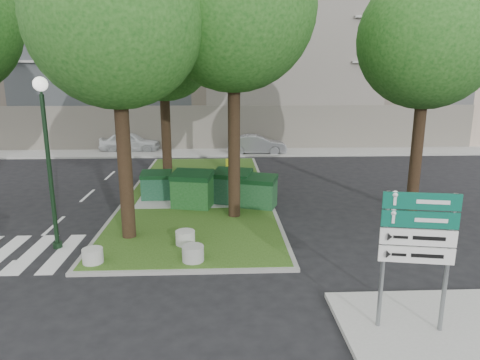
{
  "coord_description": "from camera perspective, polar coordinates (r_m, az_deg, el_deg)",
  "views": [
    {
      "loc": [
        1.53,
        -10.8,
        5.21
      ],
      "look_at": [
        2.12,
        2.41,
        2.0
      ],
      "focal_mm": 32.0,
      "sensor_mm": 36.0,
      "label": 1
    }
  ],
  "objects": [
    {
      "name": "ground",
      "position": [
        12.09,
        -9.79,
        -12.1
      ],
      "size": [
        120.0,
        120.0,
        0.0
      ],
      "primitive_type": "plane",
      "color": "black",
      "rests_on": "ground"
    },
    {
      "name": "median_island",
      "position": [
        19.52,
        -5.5,
        -1.72
      ],
      "size": [
        6.0,
        16.0,
        0.12
      ],
      "primitive_type": "cube",
      "color": "#294B15",
      "rests_on": "ground"
    },
    {
      "name": "median_kerb",
      "position": [
        19.52,
        -5.5,
        -1.75
      ],
      "size": [
        6.3,
        16.3,
        0.1
      ],
      "primitive_type": "cube",
      "color": "gray",
      "rests_on": "ground"
    },
    {
      "name": "sidewalk_corner",
      "position": [
        10.22,
        28.58,
        -18.42
      ],
      "size": [
        5.0,
        4.0,
        0.12
      ],
      "primitive_type": "cube",
      "color": "#999993",
      "rests_on": "ground"
    },
    {
      "name": "building_sidewalk",
      "position": [
        29.79,
        -5.48,
        3.62
      ],
      "size": [
        42.0,
        3.0,
        0.12
      ],
      "primitive_type": "cube",
      "color": "#999993",
      "rests_on": "ground"
    },
    {
      "name": "zebra_crossing",
      "position": [
        14.36,
        -24.23,
        -8.87
      ],
      "size": [
        5.0,
        3.0,
        0.01
      ],
      "primitive_type": "cube",
      "color": "silver",
      "rests_on": "ground"
    },
    {
      "name": "apartment_building",
      "position": [
        36.94,
        -5.19,
        17.92
      ],
      "size": [
        41.0,
        12.0,
        16.0
      ],
      "primitive_type": "cube",
      "color": "tan",
      "rests_on": "ground"
    },
    {
      "name": "tree_median_near_left",
      "position": [
        13.84,
        -15.98,
        21.91
      ],
      "size": [
        5.2,
        5.2,
        10.53
      ],
      "color": "black",
      "rests_on": "ground"
    },
    {
      "name": "tree_median_mid",
      "position": [
        20.09,
        -10.06,
        18.5
      ],
      "size": [
        4.8,
        4.8,
        9.99
      ],
      "color": "black",
      "rests_on": "ground"
    },
    {
      "name": "tree_median_far",
      "position": [
        23.08,
        -0.71,
        21.38
      ],
      "size": [
        5.8,
        5.8,
        11.93
      ],
      "color": "black",
      "rests_on": "ground"
    },
    {
      "name": "tree_street_right",
      "position": [
        17.66,
        24.08,
        18.28
      ],
      "size": [
        5.0,
        5.0,
        10.06
      ],
      "color": "black",
      "rests_on": "ground"
    },
    {
      "name": "dumpster_a",
      "position": [
        18.54,
        -11.03,
        -0.71
      ],
      "size": [
        1.31,
        0.93,
        1.2
      ],
      "rotation": [
        0.0,
        0.0,
        0.02
      ],
      "color": "#103C24",
      "rests_on": "median_island"
    },
    {
      "name": "dumpster_b",
      "position": [
        17.15,
        -6.35,
        -1.26
      ],
      "size": [
        1.79,
        1.43,
        1.47
      ],
      "rotation": [
        0.0,
        0.0,
        -0.23
      ],
      "color": "#134115",
      "rests_on": "median_island"
    },
    {
      "name": "dumpster_c",
      "position": [
        17.6,
        -1.04,
        -0.9
      ],
      "size": [
        1.76,
        1.47,
        1.4
      ],
      "rotation": [
        0.0,
        0.0,
        -0.32
      ],
      "color": "#0F351F",
      "rests_on": "median_island"
    },
    {
      "name": "dumpster_d",
      "position": [
        17.07,
        2.47,
        -1.54
      ],
      "size": [
        1.64,
        1.39,
        1.3
      ],
      "rotation": [
        0.0,
        0.0,
        -0.34
      ],
      "color": "#133F1C",
      "rests_on": "median_island"
    },
    {
      "name": "bollard_left",
      "position": [
        12.83,
        -19.05,
        -9.52
      ],
      "size": [
        0.57,
        0.57,
        0.41
      ],
      "primitive_type": "cylinder",
      "color": "#ACACA6",
      "rests_on": "median_island"
    },
    {
      "name": "bollard_right",
      "position": [
        12.33,
        -6.29,
        -9.69
      ],
      "size": [
        0.62,
        0.62,
        0.44
      ],
      "primitive_type": "cylinder",
      "color": "#979893",
      "rests_on": "median_island"
    },
    {
      "name": "bollard_mid",
      "position": [
        13.51,
        -7.31,
        -7.62
      ],
      "size": [
        0.6,
        0.6,
        0.43
      ],
      "primitive_type": "cylinder",
      "color": "#AEAEA9",
      "rests_on": "median_island"
    },
    {
      "name": "litter_bin",
      "position": [
        23.39,
        -1.42,
        1.96
      ],
      "size": [
        0.41,
        0.41,
        0.71
      ],
      "primitive_type": "cylinder",
      "color": "yellow",
      "rests_on": "median_island"
    },
    {
      "name": "street_lamp",
      "position": [
        13.86,
        -24.37,
        4.4
      ],
      "size": [
        0.42,
        0.42,
        5.21
      ],
      "color": "black",
      "rests_on": "ground"
    },
    {
      "name": "directional_sign",
      "position": [
        9.22,
        22.56,
        -7.42
      ],
      "size": [
        1.44,
        0.33,
        2.92
      ],
      "rotation": [
        0.0,
        0.0,
        -0.18
      ],
      "color": "slate",
      "rests_on": "sidewalk_corner"
    },
    {
      "name": "car_white",
      "position": [
        31.3,
        -14.46,
        4.94
      ],
      "size": [
        4.18,
        1.77,
        1.41
      ],
      "primitive_type": "imported",
      "rotation": [
        0.0,
        0.0,
        1.55
      ],
      "color": "white",
      "rests_on": "ground"
    },
    {
      "name": "car_silver",
      "position": [
        29.39,
        2.26,
        4.73
      ],
      "size": [
        4.06,
        1.5,
        1.33
      ],
      "primitive_type": "imported",
      "rotation": [
        0.0,
        0.0,
        1.55
      ],
      "color": "#A8AAB0",
      "rests_on": "ground"
    }
  ]
}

